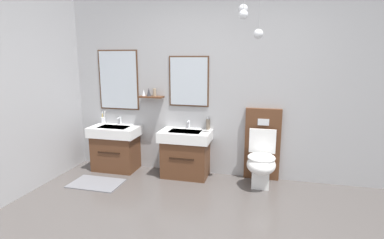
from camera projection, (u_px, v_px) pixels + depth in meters
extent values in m
cube|color=#A8A8AA|center=(225.00, 82.00, 4.21)|extent=(4.80, 0.12, 2.69)
cube|color=#4C301E|center=(119.00, 80.00, 4.54)|extent=(0.64, 0.02, 0.89)
cube|color=silver|center=(118.00, 80.00, 4.53)|extent=(0.60, 0.01, 0.85)
cube|color=#4C301E|center=(189.00, 81.00, 4.27)|extent=(0.58, 0.02, 0.71)
cube|color=silver|center=(189.00, 81.00, 4.26)|extent=(0.54, 0.01, 0.67)
cube|color=#56331E|center=(151.00, 97.00, 4.38)|extent=(0.36, 0.14, 0.02)
cone|color=silver|center=(144.00, 93.00, 4.40)|extent=(0.06, 0.06, 0.09)
cone|color=#333338|center=(149.00, 92.00, 4.37)|extent=(0.06, 0.06, 0.12)
cylinder|color=gray|center=(154.00, 92.00, 4.37)|extent=(0.05, 0.05, 0.11)
sphere|color=silver|center=(258.00, 34.00, 3.48)|extent=(0.11, 0.11, 0.11)
sphere|color=silver|center=(243.00, 9.00, 3.59)|extent=(0.11, 0.11, 0.11)
sphere|color=silver|center=(243.00, 15.00, 3.49)|extent=(0.11, 0.11, 0.11)
cube|color=slate|center=(96.00, 183.00, 4.08)|extent=(0.68, 0.44, 0.01)
cube|color=#56331E|center=(116.00, 152.00, 4.58)|extent=(0.64, 0.42, 0.52)
cube|color=black|center=(109.00, 153.00, 4.36)|extent=(0.35, 0.01, 0.02)
cube|color=white|center=(115.00, 131.00, 4.51)|extent=(0.72, 0.46, 0.14)
cube|color=silver|center=(114.00, 128.00, 4.47)|extent=(0.44, 0.25, 0.03)
cylinder|color=silver|center=(120.00, 120.00, 4.66)|extent=(0.03, 0.03, 0.11)
cylinder|color=silver|center=(118.00, 118.00, 4.60)|extent=(0.02, 0.11, 0.02)
cube|color=#56331E|center=(186.00, 158.00, 4.32)|extent=(0.64, 0.42, 0.52)
cube|color=black|center=(181.00, 159.00, 4.10)|extent=(0.35, 0.01, 0.02)
cube|color=white|center=(186.00, 136.00, 4.25)|extent=(0.72, 0.46, 0.14)
cube|color=silver|center=(185.00, 132.00, 4.21)|extent=(0.44, 0.25, 0.03)
cylinder|color=silver|center=(189.00, 124.00, 4.40)|extent=(0.03, 0.03, 0.11)
cylinder|color=silver|center=(188.00, 122.00, 4.33)|extent=(0.02, 0.11, 0.02)
cube|color=#56331E|center=(262.00, 144.00, 4.18)|extent=(0.48, 0.10, 1.00)
cube|color=silver|center=(263.00, 122.00, 4.07)|extent=(0.15, 0.01, 0.09)
cube|color=white|center=(261.00, 173.00, 4.00)|extent=(0.22, 0.30, 0.34)
ellipsoid|color=white|center=(261.00, 165.00, 3.89)|extent=(0.37, 0.46, 0.24)
torus|color=white|center=(261.00, 158.00, 3.87)|extent=(0.35, 0.35, 0.04)
cube|color=white|center=(262.00, 141.00, 4.05)|extent=(0.35, 0.03, 0.33)
cylinder|color=silver|center=(103.00, 120.00, 4.70)|extent=(0.07, 0.07, 0.09)
cylinder|color=white|center=(104.00, 117.00, 4.69)|extent=(0.03, 0.04, 0.16)
cube|color=white|center=(105.00, 112.00, 4.68)|extent=(0.02, 0.02, 0.03)
cylinder|color=yellow|center=(102.00, 117.00, 4.69)|extent=(0.01, 0.02, 0.15)
cube|color=white|center=(102.00, 112.00, 4.68)|extent=(0.01, 0.02, 0.03)
cylinder|color=gray|center=(208.00, 124.00, 4.30)|extent=(0.06, 0.06, 0.15)
cylinder|color=silver|center=(208.00, 118.00, 4.29)|extent=(0.02, 0.02, 0.04)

